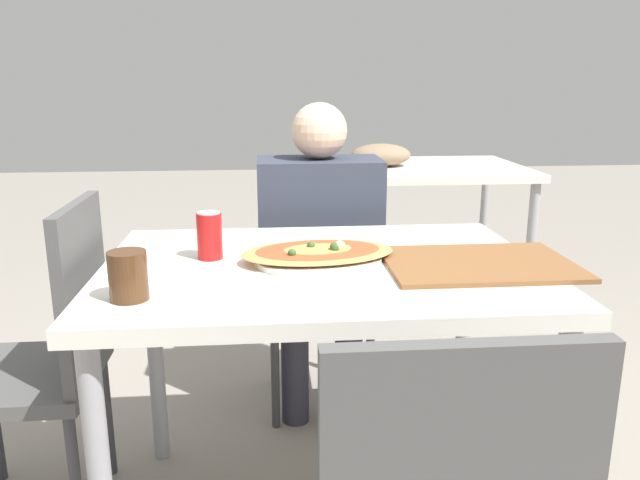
{
  "coord_description": "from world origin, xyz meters",
  "views": [
    {
      "loc": [
        -0.14,
        -1.54,
        1.23
      ],
      "look_at": [
        -0.0,
        0.01,
        0.83
      ],
      "focal_mm": 35.0,
      "sensor_mm": 36.0,
      "label": 1
    }
  ],
  "objects_px": {
    "pizza_main": "(318,254)",
    "drink_glass": "(128,276)",
    "dining_table": "(322,294)",
    "soda_can": "(210,236)",
    "chair_far_seated": "(317,272)",
    "chair_side_left": "(47,351)",
    "person_seated": "(320,236)"
  },
  "relations": [
    {
      "from": "pizza_main",
      "to": "drink_glass",
      "type": "distance_m",
      "value": 0.5
    },
    {
      "from": "dining_table",
      "to": "soda_can",
      "type": "xyz_separation_m",
      "value": [
        -0.29,
        0.07,
        0.15
      ]
    },
    {
      "from": "chair_far_seated",
      "to": "drink_glass",
      "type": "height_order",
      "value": "chair_far_seated"
    },
    {
      "from": "chair_far_seated",
      "to": "chair_side_left",
      "type": "relative_size",
      "value": 1.0
    },
    {
      "from": "chair_far_seated",
      "to": "pizza_main",
      "type": "height_order",
      "value": "chair_far_seated"
    },
    {
      "from": "chair_side_left",
      "to": "person_seated",
      "type": "xyz_separation_m",
      "value": [
        0.79,
        0.52,
        0.17
      ]
    },
    {
      "from": "chair_far_seated",
      "to": "chair_side_left",
      "type": "height_order",
      "value": "same"
    },
    {
      "from": "chair_far_seated",
      "to": "pizza_main",
      "type": "bearing_deg",
      "value": 85.5
    },
    {
      "from": "dining_table",
      "to": "person_seated",
      "type": "xyz_separation_m",
      "value": [
        0.05,
        0.62,
        -0.0
      ]
    },
    {
      "from": "chair_side_left",
      "to": "pizza_main",
      "type": "height_order",
      "value": "chair_side_left"
    },
    {
      "from": "dining_table",
      "to": "chair_far_seated",
      "type": "height_order",
      "value": "chair_far_seated"
    },
    {
      "from": "person_seated",
      "to": "chair_side_left",
      "type": "bearing_deg",
      "value": 33.42
    },
    {
      "from": "person_seated",
      "to": "dining_table",
      "type": "bearing_deg",
      "value": 85.52
    },
    {
      "from": "person_seated",
      "to": "pizza_main",
      "type": "relative_size",
      "value": 2.69
    },
    {
      "from": "chair_far_seated",
      "to": "person_seated",
      "type": "distance_m",
      "value": 0.21
    },
    {
      "from": "soda_can",
      "to": "chair_far_seated",
      "type": "bearing_deg",
      "value": 63.1
    },
    {
      "from": "person_seated",
      "to": "drink_glass",
      "type": "xyz_separation_m",
      "value": [
        -0.49,
        -0.85,
        0.14
      ]
    },
    {
      "from": "chair_far_seated",
      "to": "person_seated",
      "type": "relative_size",
      "value": 0.8
    },
    {
      "from": "pizza_main",
      "to": "person_seated",
      "type": "bearing_deg",
      "value": 84.63
    },
    {
      "from": "soda_can",
      "to": "dining_table",
      "type": "bearing_deg",
      "value": -13.19
    },
    {
      "from": "chair_far_seated",
      "to": "drink_glass",
      "type": "xyz_separation_m",
      "value": [
        -0.49,
        -0.97,
        0.31
      ]
    },
    {
      "from": "dining_table",
      "to": "chair_far_seated",
      "type": "relative_size",
      "value": 1.23
    },
    {
      "from": "dining_table",
      "to": "chair_far_seated",
      "type": "bearing_deg",
      "value": 86.23
    },
    {
      "from": "chair_far_seated",
      "to": "soda_can",
      "type": "bearing_deg",
      "value": 63.1
    },
    {
      "from": "chair_side_left",
      "to": "soda_can",
      "type": "distance_m",
      "value": 0.56
    },
    {
      "from": "soda_can",
      "to": "drink_glass",
      "type": "relative_size",
      "value": 1.16
    },
    {
      "from": "chair_far_seated",
      "to": "person_seated",
      "type": "height_order",
      "value": "person_seated"
    },
    {
      "from": "chair_far_seated",
      "to": "person_seated",
      "type": "bearing_deg",
      "value": 90.0
    },
    {
      "from": "dining_table",
      "to": "drink_glass",
      "type": "distance_m",
      "value": 0.52
    },
    {
      "from": "chair_side_left",
      "to": "person_seated",
      "type": "distance_m",
      "value": 0.97
    },
    {
      "from": "chair_side_left",
      "to": "chair_far_seated",
      "type": "bearing_deg",
      "value": -51.09
    },
    {
      "from": "dining_table",
      "to": "person_seated",
      "type": "bearing_deg",
      "value": 85.52
    }
  ]
}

